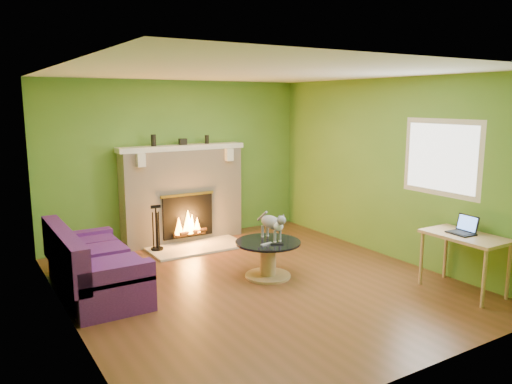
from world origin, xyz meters
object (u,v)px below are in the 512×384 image
coffee_table (268,256)px  desk (465,242)px  sofa (92,268)px  cat (271,225)px

coffee_table → desk: size_ratio=0.89×
sofa → desk: size_ratio=1.89×
coffee_table → cat: (0.08, 0.05, 0.39)m
sofa → coffee_table: bearing=-17.0°
sofa → desk: (3.81, -2.29, 0.31)m
coffee_table → desk: bearing=-43.9°
coffee_table → desk: desk is taller
sofa → cat: 2.28m
sofa → cat: (2.17, -0.59, 0.36)m
sofa → coffee_table: size_ratio=2.13×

